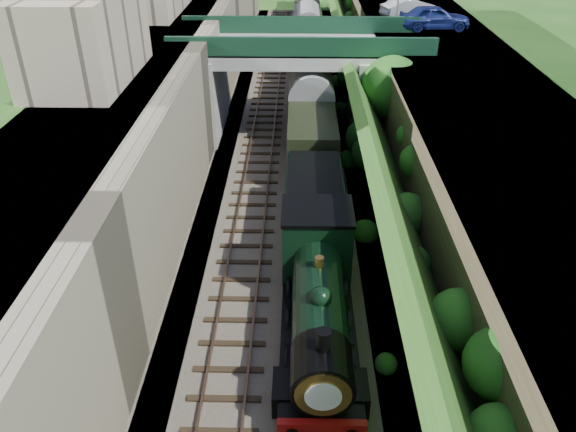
{
  "coord_description": "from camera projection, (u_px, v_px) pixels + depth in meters",
  "views": [
    {
      "loc": [
        0.4,
        -12.16,
        15.24
      ],
      "look_at": [
        0.0,
        8.3,
        2.84
      ],
      "focal_mm": 35.0,
      "sensor_mm": 36.0,
      "label": 1
    }
  ],
  "objects": [
    {
      "name": "car_silver",
      "position": [
        409.0,
        8.0,
        41.48
      ],
      "size": [
        4.43,
        3.01,
        1.38
      ],
      "primitive_type": "imported",
      "rotation": [
        0.0,
        0.0,
        1.98
      ],
      "color": "#AEAFB3",
      "rests_on": "street_plateau_right"
    },
    {
      "name": "tender",
      "position": [
        314.0,
        206.0,
        27.1
      ],
      "size": [
        2.7,
        6.0,
        3.05
      ],
      "color": "black",
      "rests_on": "trackbed"
    },
    {
      "name": "car_blue",
      "position": [
        434.0,
        17.0,
        38.12
      ],
      "size": [
        4.85,
        2.21,
        1.61
      ],
      "primitive_type": "imported",
      "rotation": [
        0.0,
        0.0,
        1.64
      ],
      "color": "navy",
      "rests_on": "street_plateau_right"
    },
    {
      "name": "tree",
      "position": [
        393.0,
        89.0,
        32.75
      ],
      "size": [
        3.6,
        3.8,
        6.6
      ],
      "color": "black",
      "rests_on": "ground"
    },
    {
      "name": "coach_middle",
      "position": [
        308.0,
        38.0,
        53.73
      ],
      "size": [
        2.9,
        18.0,
        3.7
      ],
      "color": "black",
      "rests_on": "trackbed"
    },
    {
      "name": "ground",
      "position": [
        283.0,
        422.0,
        18.3
      ],
      "size": [
        160.0,
        160.0,
        0.0
      ],
      "primitive_type": "plane",
      "color": "#1E4714",
      "rests_on": "ground"
    },
    {
      "name": "coach_rear",
      "position": [
        306.0,
        1.0,
        69.8
      ],
      "size": [
        2.9,
        18.0,
        3.7
      ],
      "color": "black",
      "rests_on": "trackbed"
    },
    {
      "name": "coach_front",
      "position": [
        310.0,
        106.0,
        37.65
      ],
      "size": [
        2.9,
        18.0,
        3.7
      ],
      "color": "black",
      "rests_on": "trackbed"
    },
    {
      "name": "street_plateau_left",
      "position": [
        143.0,
        105.0,
        33.75
      ],
      "size": [
        6.0,
        90.0,
        7.0
      ],
      "primitive_type": "cube",
      "color": "#262628",
      "rests_on": "ground"
    },
    {
      "name": "track_right",
      "position": [
        311.0,
        155.0,
        35.26
      ],
      "size": [
        2.5,
        90.0,
        0.2
      ],
      "color": "black",
      "rests_on": "trackbed"
    },
    {
      "name": "embankment_slope",
      "position": [
        381.0,
        137.0,
        31.34
      ],
      "size": [
        4.54,
        90.0,
        6.36
      ],
      "color": "#1E4714",
      "rests_on": "ground"
    },
    {
      "name": "building_near",
      "position": [
        84.0,
        35.0,
        25.77
      ],
      "size": [
        4.0,
        8.0,
        4.0
      ],
      "primitive_type": "cube",
      "color": "gray",
      "rests_on": "street_plateau_left"
    },
    {
      "name": "retaining_wall",
      "position": [
        200.0,
        105.0,
        33.69
      ],
      "size": [
        1.0,
        90.0,
        7.0
      ],
      "primitive_type": "cube",
      "color": "#756B56",
      "rests_on": "ground"
    },
    {
      "name": "road_bridge",
      "position": [
        307.0,
        76.0,
        36.7
      ],
      "size": [
        16.0,
        6.4,
        7.25
      ],
      "color": "gray",
      "rests_on": "ground"
    },
    {
      "name": "street_plateau_right",
      "position": [
        450.0,
        113.0,
        33.63
      ],
      "size": [
        8.0,
        90.0,
        6.25
      ],
      "primitive_type": "cube",
      "color": "#262628",
      "rests_on": "ground"
    },
    {
      "name": "locomotive",
      "position": [
        318.0,
        300.0,
        20.66
      ],
      "size": [
        3.1,
        10.22,
        3.83
      ],
      "color": "black",
      "rests_on": "trackbed"
    },
    {
      "name": "trackbed",
      "position": [
        292.0,
        157.0,
        35.36
      ],
      "size": [
        10.0,
        90.0,
        0.2
      ],
      "primitive_type": "cube",
      "color": "#473F38",
      "rests_on": "ground"
    },
    {
      "name": "track_left",
      "position": [
        260.0,
        155.0,
        35.31
      ],
      "size": [
        2.5,
        90.0,
        0.2
      ],
      "color": "black",
      "rests_on": "trackbed"
    }
  ]
}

